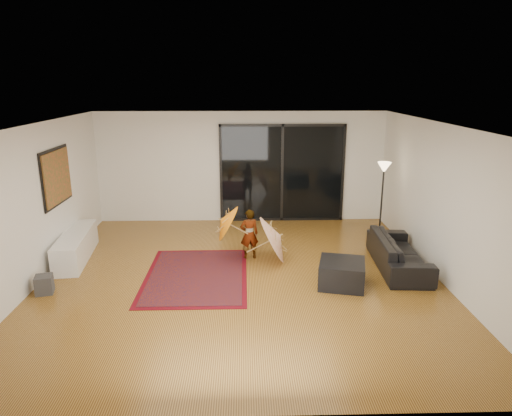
{
  "coord_description": "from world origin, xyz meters",
  "views": [
    {
      "loc": [
        0.06,
        -7.51,
        3.4
      ],
      "look_at": [
        0.28,
        0.69,
        1.1
      ],
      "focal_mm": 32.0,
      "sensor_mm": 36.0,
      "label": 1
    }
  ],
  "objects_px": {
    "media_console": "(76,246)",
    "ottoman": "(342,273)",
    "sofa": "(399,252)",
    "child": "(249,234)"
  },
  "relations": [
    {
      "from": "ottoman",
      "to": "child",
      "type": "distance_m",
      "value": 2.04
    },
    {
      "from": "media_console",
      "to": "child",
      "type": "distance_m",
      "value": 3.42
    },
    {
      "from": "child",
      "to": "ottoman",
      "type": "bearing_deg",
      "value": 128.09
    },
    {
      "from": "media_console",
      "to": "ottoman",
      "type": "xyz_separation_m",
      "value": [
        4.98,
        -1.33,
        -0.05
      ]
    },
    {
      "from": "ottoman",
      "to": "child",
      "type": "height_order",
      "value": "child"
    },
    {
      "from": "media_console",
      "to": "sofa",
      "type": "xyz_separation_m",
      "value": [
        6.2,
        -0.59,
        0.03
      ]
    },
    {
      "from": "media_console",
      "to": "ottoman",
      "type": "relative_size",
      "value": 2.5
    },
    {
      "from": "sofa",
      "to": "ottoman",
      "type": "xyz_separation_m",
      "value": [
        -1.22,
        -0.74,
        -0.08
      ]
    },
    {
      "from": "sofa",
      "to": "child",
      "type": "relative_size",
      "value": 2.03
    },
    {
      "from": "sofa",
      "to": "ottoman",
      "type": "distance_m",
      "value": 1.43
    }
  ]
}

